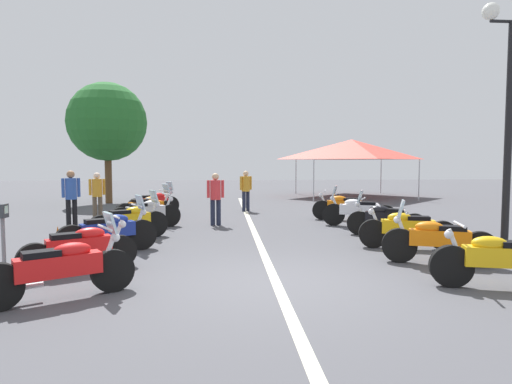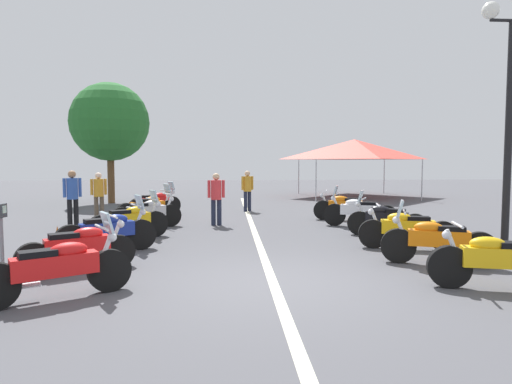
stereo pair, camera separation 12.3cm
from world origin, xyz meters
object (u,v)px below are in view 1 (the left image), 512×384
object	(u,v)px
parking_meter	(3,229)
bystander_2	(246,188)
bystander_3	(97,193)
motorcycle_left_row_6	(154,203)
bystander_0	(71,194)
motorcycle_right_row_3	(385,219)
traffic_cone_0	(58,241)
motorcycle_left_row_3	(130,221)
motorcycle_left_row_5	(147,207)
motorcycle_left_row_4	(146,213)
event_tent	(352,149)
motorcycle_left_row_1	(81,248)
bystander_1	(216,195)
motorcycle_left_row_0	(61,268)
motorcycle_right_row_4	(358,211)
motorcycle_left_row_2	(109,231)
motorcycle_right_row_0	(500,260)
street_lamp_twin_globe	(510,87)
motorcycle_right_row_5	(343,206)
motorcycle_right_row_1	(437,240)
roadside_tree_0	(107,122)
motorcycle_right_row_2	(407,228)

from	to	relation	value
parking_meter	bystander_2	world-z (taller)	bystander_2
bystander_2	bystander_3	world-z (taller)	bystander_2
motorcycle_left_row_6	bystander_0	size ratio (longest dim) A/B	1.01
motorcycle_right_row_3	traffic_cone_0	distance (m)	7.89
motorcycle_left_row_3	parking_meter	xyz separation A→B (m)	(-3.96, 1.14, 0.42)
motorcycle_left_row_5	bystander_3	distance (m)	1.84
motorcycle_left_row_4	event_tent	distance (m)	14.66
motorcycle_left_row_1	bystander_1	size ratio (longest dim) A/B	1.14
motorcycle_left_row_0	motorcycle_right_row_4	bearing A→B (deg)	14.72
traffic_cone_0	motorcycle_left_row_2	bearing A→B (deg)	-83.58
motorcycle_right_row_0	street_lamp_twin_globe	size ratio (longest dim) A/B	0.41
motorcycle_right_row_5	event_tent	size ratio (longest dim) A/B	0.35
motorcycle_left_row_3	motorcycle_left_row_5	world-z (taller)	motorcycle_left_row_3
motorcycle_right_row_5	bystander_2	bearing A→B (deg)	-28.19
bystander_2	motorcycle_left_row_2	bearing A→B (deg)	-50.06
motorcycle_left_row_1	motorcycle_left_row_5	world-z (taller)	motorcycle_left_row_5
motorcycle_left_row_0	motorcycle_left_row_5	bearing A→B (deg)	59.96
motorcycle_left_row_4	motorcycle_right_row_0	bearing A→B (deg)	-74.03
motorcycle_right_row_1	bystander_3	bearing A→B (deg)	-20.57
roadside_tree_0	motorcycle_left_row_5	bearing A→B (deg)	-156.19
motorcycle_left_row_0	motorcycle_right_row_1	distance (m)	6.56
motorcycle_right_row_3	traffic_cone_0	world-z (taller)	motorcycle_right_row_3
motorcycle_left_row_2	motorcycle_left_row_4	world-z (taller)	motorcycle_left_row_2
motorcycle_right_row_1	motorcycle_left_row_4	bearing A→B (deg)	-18.66
motorcycle_left_row_2	motorcycle_right_row_3	xyz separation A→B (m)	(1.66, -6.66, -0.01)
motorcycle_left_row_3	traffic_cone_0	distance (m)	2.10
motorcycle_left_row_6	bystander_0	world-z (taller)	bystander_0
roadside_tree_0	motorcycle_left_row_4	bearing A→B (deg)	-158.80
motorcycle_right_row_2	motorcycle_right_row_3	size ratio (longest dim) A/B	1.12
motorcycle_left_row_1	motorcycle_right_row_5	world-z (taller)	motorcycle_right_row_5
motorcycle_right_row_1	traffic_cone_0	world-z (taller)	motorcycle_right_row_1
motorcycle_left_row_2	parking_meter	size ratio (longest dim) A/B	1.49
motorcycle_right_row_5	bystander_2	distance (m)	4.26
motorcycle_left_row_1	motorcycle_left_row_2	size ratio (longest dim) A/B	0.95
motorcycle_left_row_3	motorcycle_right_row_3	distance (m)	6.57
motorcycle_right_row_5	street_lamp_twin_globe	size ratio (longest dim) A/B	0.42
motorcycle_right_row_3	bystander_3	bearing A→B (deg)	1.54
street_lamp_twin_globe	bystander_0	distance (m)	11.56
motorcycle_left_row_4	motorcycle_right_row_5	bearing A→B (deg)	-15.45
motorcycle_left_row_5	traffic_cone_0	size ratio (longest dim) A/B	2.94
motorcycle_left_row_2	bystander_2	distance (m)	8.44
motorcycle_right_row_2	traffic_cone_0	distance (m)	7.56
motorcycle_left_row_5	motorcycle_left_row_3	bearing A→B (deg)	-124.42
motorcycle_right_row_4	motorcycle_left_row_6	bearing A→B (deg)	-4.56
street_lamp_twin_globe	bystander_0	world-z (taller)	street_lamp_twin_globe
motorcycle_right_row_4	bystander_1	distance (m)	4.36
motorcycle_left_row_4	motorcycle_right_row_2	world-z (taller)	motorcycle_left_row_4
street_lamp_twin_globe	bystander_3	xyz separation A→B (m)	(6.71, 9.77, -2.46)
motorcycle_left_row_1	bystander_3	world-z (taller)	bystander_3
motorcycle_right_row_5	bystander_0	world-z (taller)	bystander_0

